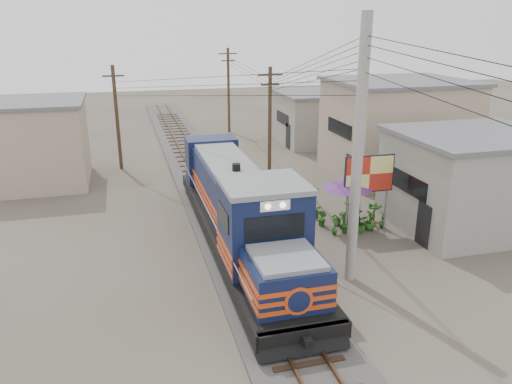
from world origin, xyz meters
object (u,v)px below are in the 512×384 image
object	(u,v)px
locomotive	(240,210)
vendor	(355,213)
billboard	(369,176)
market_umbrella	(348,183)

from	to	relation	value
locomotive	vendor	size ratio (longest dim) A/B	9.16
billboard	vendor	world-z (taller)	billboard
billboard	market_umbrella	world-z (taller)	billboard
locomotive	billboard	bearing A→B (deg)	1.70
billboard	vendor	size ratio (longest dim) A/B	2.10
billboard	locomotive	bearing A→B (deg)	-176.77
market_umbrella	vendor	size ratio (longest dim) A/B	1.66
locomotive	billboard	xyz separation A→B (m)	(6.27, 0.19, 1.03)
locomotive	vendor	xyz separation A→B (m)	(5.78, 0.36, -0.88)
locomotive	market_umbrella	world-z (taller)	locomotive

